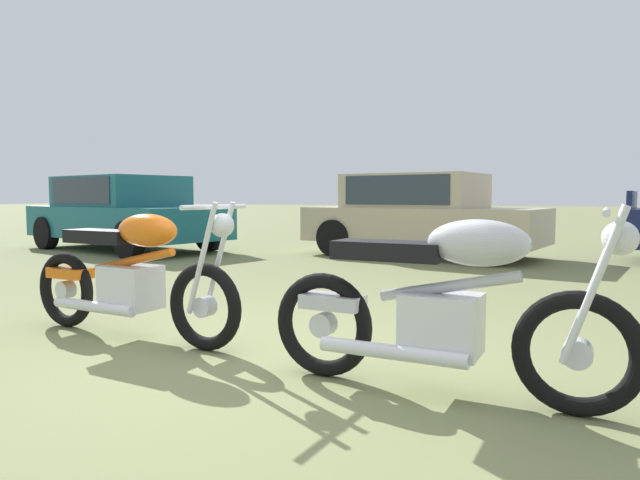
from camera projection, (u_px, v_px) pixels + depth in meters
The scene contains 5 objects.
ground_plane at pixel (268, 364), 3.57m from camera, with size 120.00×120.00×0.00m, color olive.
motorcycle_orange at pixel (131, 274), 4.19m from camera, with size 2.03×0.72×1.02m.
motorcycle_silver at pixel (443, 306), 2.98m from camera, with size 1.95×0.64×1.02m.
car_teal at pixel (124, 209), 11.07m from camera, with size 4.66×3.22×1.43m.
car_beige at pixel (419, 211), 9.91m from camera, with size 4.33×2.74×1.43m.
Camera 1 is at (1.42, -3.22, 1.05)m, focal length 31.93 mm.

